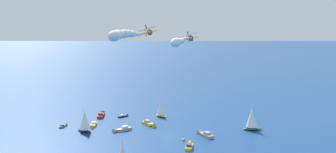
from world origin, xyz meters
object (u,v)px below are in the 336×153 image
Objects in this scene: motorboat_ahead at (64,126)px; biplane_lead at (148,32)px; motorboat_near_centre at (205,134)px; biplane_wingman at (189,38)px; sailboat_outer_ring_d at (161,109)px; marker_buoy at (184,140)px; motorboat_outer_ring_e at (121,130)px; motorboat_outer_ring_b at (101,115)px; wingwalker_wingman at (188,33)px; motorboat_offshore at (189,146)px; wingwalker_lead at (146,27)px; motorboat_trailing at (124,116)px; sailboat_inshore at (252,119)px; motorboat_outer_ring_a at (149,124)px; sailboat_far_port at (85,121)px; motorboat_far_stbd at (93,125)px.

biplane_lead is at bearing 22.74° from motorboat_ahead.
biplane_wingman is at bearing -152.64° from motorboat_near_centre.
sailboat_outer_ring_d is 3.94× the size of marker_buoy.
motorboat_outer_ring_e reaches higher than motorboat_ahead.
motorboat_outer_ring_b is 29.91m from motorboat_outer_ring_e.
motorboat_ahead is at bearing -154.33° from wingwalker_wingman.
motorboat_offshore is 4.66× the size of wingwalker_lead.
wingwalker_lead is at bearing -27.83° from motorboat_trailing.
sailboat_inshore is 1.92× the size of motorboat_trailing.
motorboat_near_centre is 48.71m from motorboat_trailing.
motorboat_trailing is 1.01× the size of motorboat_ahead.
motorboat_offshore is 36.17m from motorboat_outer_ring_a.
motorboat_offshore is 41.07m from biplane_wingman.
sailboat_far_port is at bearing -137.15° from sailboat_inshore.
marker_buoy is 0.29× the size of biplane_lead.
wingwalker_lead is at bearing -132.71° from sailboat_inshore.
sailboat_inshore is at bearing 64.29° from motorboat_near_centre.
sailboat_far_port is 1.25× the size of sailboat_outer_ring_d.
motorboat_outer_ring_b reaches higher than motorboat_ahead.
wingwalker_wingman is at bearing 27.10° from motorboat_outer_ring_e.
motorboat_near_centre is 1.02× the size of motorboat_outer_ring_a.
sailboat_far_port is at bearing -132.56° from motorboat_outer_ring_e.
motorboat_outer_ring_b is 55.73m from biplane_lead.
motorboat_trailing is at bearing 153.03° from biplane_lead.
motorboat_trailing is 17.79m from sailboat_outer_ring_d.
biplane_wingman is at bearing -4.53° from motorboat_outer_ring_a.
wingwalker_lead reaches higher than sailboat_outer_ring_d.
motorboat_far_stbd is (-45.25, -17.86, -0.11)m from motorboat_near_centre.
sailboat_outer_ring_d is at bearing 142.46° from motorboat_offshore.
motorboat_trailing is 3.09× the size of wingwalker_lead.
sailboat_far_port reaches higher than sailboat_outer_ring_d.
motorboat_outer_ring_e is at bearing -152.86° from motorboat_near_centre.
biplane_wingman reaches higher than motorboat_ahead.
motorboat_outer_ring_b is 4.36× the size of marker_buoy.
motorboat_far_stbd is at bearing -170.11° from marker_buoy.
marker_buoy reaches higher than motorboat_ahead.
wingwalker_lead is at bearing -153.50° from biplane_lead.
motorboat_offshore is at bearing -12.21° from motorboat_outer_ring_b.
marker_buoy is (52.07, 16.00, -0.03)m from motorboat_ahead.
motorboat_outer_ring_a is 5.21× the size of wingwalker_lead.
biplane_wingman is at bearing -8.26° from motorboat_trailing.
wingwalker_wingman is at bearing 34.18° from sailboat_far_port.
sailboat_far_port is 45.36m from wingwalker_lead.
motorboat_outer_ring_e is at bearing -80.97° from sailboat_outer_ring_d.
motorboat_outer_ring_a is at bearing -65.90° from sailboat_outer_ring_d.
sailboat_far_port reaches higher than motorboat_near_centre.
sailboat_far_port is 43.98m from biplane_lead.
motorboat_near_centre is at bearing 31.02° from wingwalker_lead.
biplane_lead is (35.20, 14.76, 39.96)m from motorboat_ahead.
motorboat_ahead is at bearing -179.92° from sailboat_far_port.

